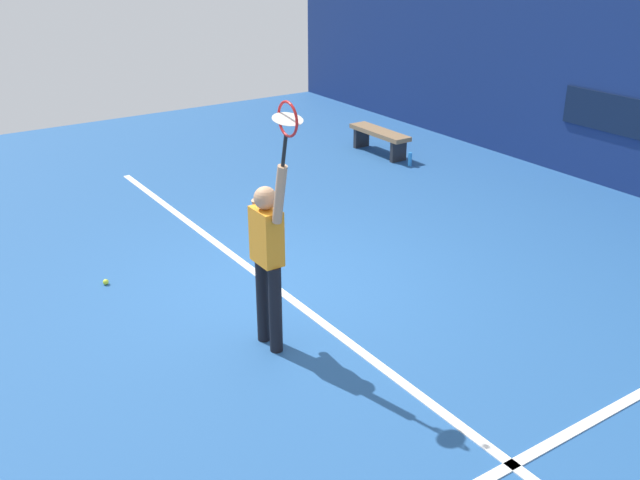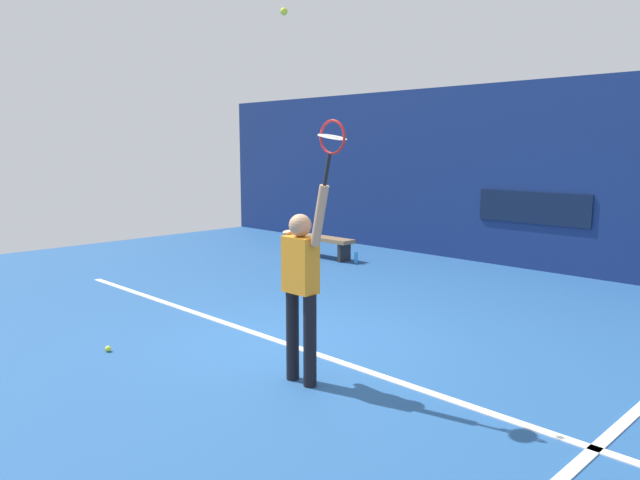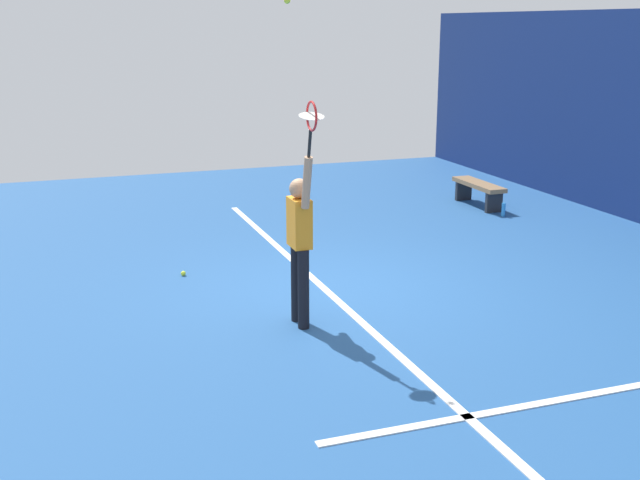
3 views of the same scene
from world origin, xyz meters
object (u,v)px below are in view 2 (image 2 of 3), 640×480
at_px(tennis_player, 301,283).
at_px(tennis_ball, 284,12).
at_px(spare_ball, 108,349).
at_px(tennis_racket, 332,141).
at_px(court_bench, 325,242).
at_px(water_bottle, 356,258).

distance_m(tennis_player, tennis_ball, 2.54).
bearing_deg(spare_ball, tennis_ball, 22.29).
relative_size(tennis_player, spare_ball, 29.20).
xyz_separation_m(tennis_racket, spare_ball, (-2.65, -0.94, -2.34)).
xyz_separation_m(tennis_player, tennis_racket, (0.41, -0.00, 1.37)).
distance_m(tennis_player, court_bench, 6.88).
height_order(tennis_racket, court_bench, tennis_racket).
bearing_deg(court_bench, tennis_player, -47.45).
relative_size(tennis_racket, water_bottle, 2.61).
bearing_deg(tennis_player, water_bottle, 126.67).
relative_size(tennis_ball, water_bottle, 0.28).
bearing_deg(spare_ball, water_bottle, 104.24).
bearing_deg(tennis_racket, court_bench, 134.96).
height_order(tennis_racket, water_bottle, tennis_racket).
bearing_deg(tennis_ball, spare_ball, -157.71).
height_order(tennis_player, water_bottle, tennis_player).
height_order(tennis_player, tennis_racket, tennis_racket).
height_order(court_bench, water_bottle, court_bench).
xyz_separation_m(tennis_racket, tennis_ball, (-0.54, -0.08, 1.17)).
bearing_deg(tennis_player, tennis_ball, -147.88).
height_order(tennis_player, court_bench, tennis_player).
bearing_deg(court_bench, tennis_racket, -45.04).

